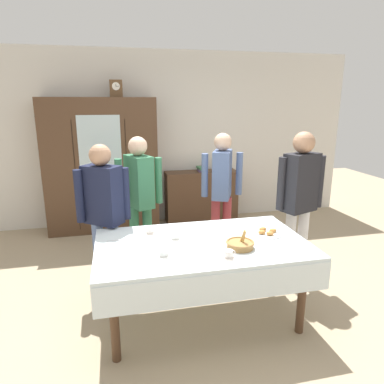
# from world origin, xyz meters

# --- Properties ---
(ground_plane) EXTENTS (12.00, 12.00, 0.00)m
(ground_plane) POSITION_xyz_m (0.00, 0.00, 0.00)
(ground_plane) COLOR tan
(ground_plane) RESTS_ON ground
(back_wall) EXTENTS (6.40, 0.10, 2.70)m
(back_wall) POSITION_xyz_m (0.00, 2.65, 1.35)
(back_wall) COLOR silver
(back_wall) RESTS_ON ground
(dining_table) EXTENTS (1.83, 1.06, 0.75)m
(dining_table) POSITION_xyz_m (0.00, -0.24, 0.66)
(dining_table) COLOR #4C3321
(dining_table) RESTS_ON ground
(wall_cabinet) EXTENTS (1.63, 0.46, 1.99)m
(wall_cabinet) POSITION_xyz_m (-0.90, 2.35, 1.00)
(wall_cabinet) COLOR #4C3321
(wall_cabinet) RESTS_ON ground
(mantel_clock) EXTENTS (0.18, 0.11, 0.24)m
(mantel_clock) POSITION_xyz_m (-0.63, 2.35, 2.11)
(mantel_clock) COLOR brown
(mantel_clock) RESTS_ON wall_cabinet
(bookshelf_low) EXTENTS (1.17, 0.35, 0.84)m
(bookshelf_low) POSITION_xyz_m (0.65, 2.41, 0.42)
(bookshelf_low) COLOR #4C3321
(bookshelf_low) RESTS_ON ground
(book_stack) EXTENTS (0.13, 0.22, 0.07)m
(book_stack) POSITION_xyz_m (0.65, 2.41, 0.88)
(book_stack) COLOR #664C7A
(book_stack) RESTS_ON bookshelf_low
(tea_cup_mid_left) EXTENTS (0.13, 0.13, 0.06)m
(tea_cup_mid_left) POSITION_xyz_m (-0.42, 0.11, 0.78)
(tea_cup_mid_left) COLOR white
(tea_cup_mid_left) RESTS_ON dining_table
(tea_cup_back_edge) EXTENTS (0.13, 0.13, 0.06)m
(tea_cup_back_edge) POSITION_xyz_m (-0.37, -0.40, 0.78)
(tea_cup_back_edge) COLOR white
(tea_cup_back_edge) RESTS_ON dining_table
(tea_cup_front_edge) EXTENTS (0.13, 0.13, 0.06)m
(tea_cup_front_edge) POSITION_xyz_m (0.13, -0.54, 0.78)
(tea_cup_front_edge) COLOR white
(tea_cup_front_edge) RESTS_ON dining_table
(tea_cup_near_right) EXTENTS (0.13, 0.13, 0.06)m
(tea_cup_near_right) POSITION_xyz_m (-0.22, -0.08, 0.78)
(tea_cup_near_right) COLOR white
(tea_cup_near_right) RESTS_ON dining_table
(bread_basket) EXTENTS (0.24, 0.24, 0.16)m
(bread_basket) POSITION_xyz_m (0.28, -0.39, 0.78)
(bread_basket) COLOR #9E7542
(bread_basket) RESTS_ON dining_table
(pastry_plate) EXTENTS (0.28, 0.28, 0.05)m
(pastry_plate) POSITION_xyz_m (0.63, -0.15, 0.76)
(pastry_plate) COLOR white
(pastry_plate) RESTS_ON dining_table
(spoon_mid_left) EXTENTS (0.12, 0.02, 0.01)m
(spoon_mid_left) POSITION_xyz_m (-0.73, 0.00, 0.75)
(spoon_mid_left) COLOR silver
(spoon_mid_left) RESTS_ON dining_table
(spoon_center) EXTENTS (0.12, 0.02, 0.01)m
(spoon_center) POSITION_xyz_m (0.46, 0.11, 0.75)
(spoon_center) COLOR silver
(spoon_center) RESTS_ON dining_table
(spoon_back_edge) EXTENTS (0.12, 0.02, 0.01)m
(spoon_back_edge) POSITION_xyz_m (-0.30, -0.56, 0.75)
(spoon_back_edge) COLOR silver
(spoon_back_edge) RESTS_ON dining_table
(person_near_right_end) EXTENTS (0.52, 0.41, 1.57)m
(person_near_right_end) POSITION_xyz_m (0.56, 1.03, 0.95)
(person_near_right_end) COLOR #933338
(person_near_right_end) RESTS_ON ground
(person_beside_shelf) EXTENTS (0.52, 0.31, 1.65)m
(person_beside_shelf) POSITION_xyz_m (1.17, 0.24, 1.00)
(person_beside_shelf) COLOR silver
(person_beside_shelf) RESTS_ON ground
(person_behind_table_right) EXTENTS (0.52, 0.41, 1.57)m
(person_behind_table_right) POSITION_xyz_m (-0.45, 0.89, 0.95)
(person_behind_table_right) COLOR #33704C
(person_behind_table_right) RESTS_ON ground
(person_by_cabinet) EXTENTS (0.52, 0.38, 1.55)m
(person_by_cabinet) POSITION_xyz_m (-0.84, 0.44, 0.94)
(person_by_cabinet) COLOR slate
(person_by_cabinet) RESTS_ON ground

